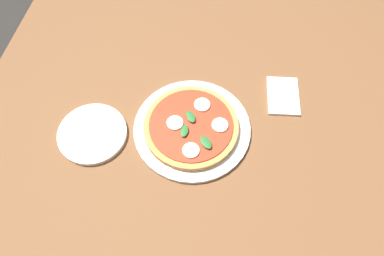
{
  "coord_description": "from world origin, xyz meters",
  "views": [
    {
      "loc": [
        -0.54,
        -0.14,
        1.7
      ],
      "look_at": [
        -0.03,
        -0.04,
        0.79
      ],
      "focal_mm": 35.87,
      "sensor_mm": 36.0,
      "label": 1
    }
  ],
  "objects_px": {
    "plate_white": "(92,134)",
    "napkin": "(283,96)",
    "serving_tray": "(192,129)",
    "pizza": "(191,126)",
    "dining_table": "(182,133)"
  },
  "relations": [
    {
      "from": "plate_white",
      "to": "napkin",
      "type": "relative_size",
      "value": 1.45
    },
    {
      "from": "serving_tray",
      "to": "pizza",
      "type": "xyz_separation_m",
      "value": [
        -0.0,
        0.0,
        0.02
      ]
    },
    {
      "from": "pizza",
      "to": "napkin",
      "type": "xyz_separation_m",
      "value": [
        0.16,
        -0.24,
        -0.02
      ]
    },
    {
      "from": "serving_tray",
      "to": "plate_white",
      "type": "relative_size",
      "value": 1.7
    },
    {
      "from": "pizza",
      "to": "plate_white",
      "type": "relative_size",
      "value": 1.37
    },
    {
      "from": "dining_table",
      "to": "serving_tray",
      "type": "xyz_separation_m",
      "value": [
        -0.03,
        -0.04,
        0.09
      ]
    },
    {
      "from": "pizza",
      "to": "napkin",
      "type": "height_order",
      "value": "pizza"
    },
    {
      "from": "serving_tray",
      "to": "plate_white",
      "type": "distance_m",
      "value": 0.27
    },
    {
      "from": "napkin",
      "to": "plate_white",
      "type": "bearing_deg",
      "value": 114.22
    },
    {
      "from": "pizza",
      "to": "plate_white",
      "type": "xyz_separation_m",
      "value": [
        -0.06,
        0.26,
        -0.02
      ]
    },
    {
      "from": "dining_table",
      "to": "pizza",
      "type": "bearing_deg",
      "value": -131.81
    },
    {
      "from": "serving_tray",
      "to": "pizza",
      "type": "height_order",
      "value": "pizza"
    },
    {
      "from": "dining_table",
      "to": "serving_tray",
      "type": "relative_size",
      "value": 4.74
    },
    {
      "from": "pizza",
      "to": "napkin",
      "type": "relative_size",
      "value": 1.98
    },
    {
      "from": "dining_table",
      "to": "plate_white",
      "type": "relative_size",
      "value": 8.08
    }
  ]
}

